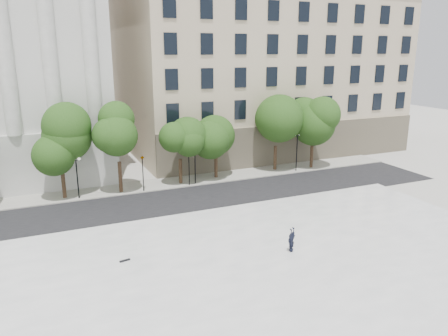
{
  "coord_description": "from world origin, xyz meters",
  "views": [
    {
      "loc": [
        -9.58,
        -18.83,
        13.73
      ],
      "look_at": [
        3.02,
        10.0,
        5.17
      ],
      "focal_mm": 35.0,
      "sensor_mm": 36.0,
      "label": 1
    }
  ],
  "objects_px": {
    "traffic_light_east": "(189,152)",
    "skateboard": "(125,260)",
    "person_lying": "(291,248)",
    "traffic_light_west": "(142,156)"
  },
  "relations": [
    {
      "from": "traffic_light_east",
      "to": "person_lying",
      "type": "xyz_separation_m",
      "value": [
        1.01,
        -18.08,
        -2.97
      ]
    },
    {
      "from": "traffic_light_west",
      "to": "skateboard",
      "type": "distance_m",
      "value": 16.01
    },
    {
      "from": "traffic_light_west",
      "to": "traffic_light_east",
      "type": "distance_m",
      "value": 4.81
    },
    {
      "from": "traffic_light_west",
      "to": "person_lying",
      "type": "bearing_deg",
      "value": -72.15
    },
    {
      "from": "traffic_light_west",
      "to": "person_lying",
      "type": "xyz_separation_m",
      "value": [
        5.82,
        -18.08,
        -2.97
      ]
    },
    {
      "from": "traffic_light_west",
      "to": "skateboard",
      "type": "bearing_deg",
      "value": -107.91
    },
    {
      "from": "traffic_light_east",
      "to": "skateboard",
      "type": "height_order",
      "value": "traffic_light_east"
    },
    {
      "from": "traffic_light_west",
      "to": "traffic_light_east",
      "type": "bearing_deg",
      "value": 0.0
    },
    {
      "from": "traffic_light_east",
      "to": "skateboard",
      "type": "distance_m",
      "value": 18.05
    },
    {
      "from": "person_lying",
      "to": "traffic_light_east",
      "type": "bearing_deg",
      "value": 71.29
    }
  ]
}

